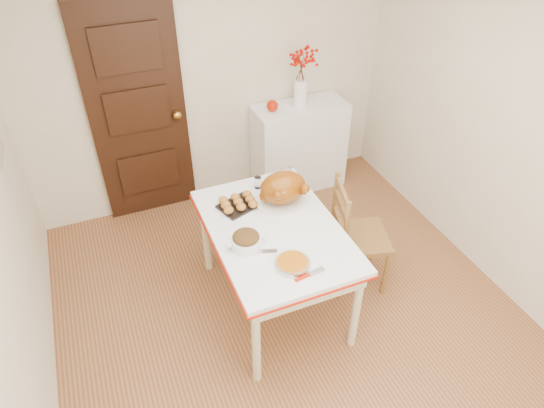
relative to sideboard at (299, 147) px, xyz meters
name	(u,v)px	position (x,y,z in m)	size (l,w,h in m)	color
floor	(298,329)	(-0.82, -1.78, -0.46)	(3.50, 4.00, 0.00)	brown
wall_back	(211,79)	(-0.82, 0.22, 0.79)	(3.50, 0.00, 2.50)	beige
wall_right	(523,145)	(0.93, -1.78, 0.79)	(0.00, 4.00, 2.50)	beige
door_back	(139,116)	(-1.52, 0.19, 0.57)	(0.85, 0.06, 2.06)	black
sideboard	(299,147)	(0.00, 0.00, 0.00)	(0.93, 0.41, 0.93)	white
kitchen_table	(274,267)	(-0.89, -1.46, -0.06)	(0.91, 1.34, 0.80)	white
chair_oak	(361,235)	(-0.15, -1.47, 0.03)	(0.43, 0.43, 0.98)	olive
berry_vase	(301,79)	(-0.01, 0.00, 0.74)	(0.29, 0.29, 0.56)	white
apple	(272,106)	(-0.30, 0.00, 0.52)	(0.11, 0.11, 0.11)	#B81601
turkey_platter	(283,189)	(-0.72, -1.21, 0.47)	(0.41, 0.33, 0.26)	#77360D
pumpkin_pie	(293,263)	(-0.92, -1.85, 0.36)	(0.23, 0.23, 0.05)	#B25909
stuffing_dish	(246,240)	(-1.14, -1.56, 0.39)	(0.27, 0.22, 0.11)	#4E3617
rolls_tray	(238,203)	(-1.05, -1.13, 0.37)	(0.27, 0.22, 0.07)	#995C27
pie_server	(310,274)	(-0.86, -1.97, 0.34)	(0.22, 0.06, 0.01)	silver
carving_knife	(260,251)	(-1.08, -1.65, 0.34)	(0.24, 0.06, 0.01)	silver
drinking_glass	(258,182)	(-0.82, -0.95, 0.38)	(0.06, 0.06, 0.10)	white
shaker_pair	(286,173)	(-0.56, -0.91, 0.38)	(0.10, 0.04, 0.10)	white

